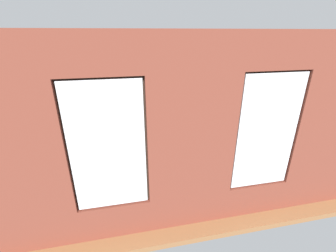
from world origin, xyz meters
The scene contains 22 objects.
ground_plane centered at (0.00, 0.00, -0.05)m, with size 7.30×5.42×0.10m, color #99663D.
brick_wall_with_windows centered at (0.00, 2.33, 1.52)m, with size 6.70×0.30×3.08m.
white_wall_right centered at (3.30, 0.20, 1.54)m, with size 0.10×4.42×3.08m, color silver.
couch_by_window centered at (0.14, 1.68, 0.33)m, with size 2.01×0.87×0.80m.
couch_left centered at (-2.65, 0.54, 0.33)m, with size 0.99×2.14×0.80m.
coffee_table centered at (-0.15, 0.19, 0.39)m, with size 1.20×0.78×0.45m.
cup_ceramic centered at (0.21, 0.30, 0.49)m, with size 0.07×0.07×0.09m, color silver.
candle_jar centered at (-0.48, 0.05, 0.51)m, with size 0.08×0.08×0.13m, color #B7333D.
table_plant_small centered at (-0.24, 0.30, 0.58)m, with size 0.16×0.16×0.24m.
remote_gray centered at (-0.15, 0.19, 0.46)m, with size 0.05×0.17×0.02m, color #59595B.
remote_black centered at (0.00, 0.09, 0.46)m, with size 0.05×0.17×0.02m, color black.
media_console centered at (3.00, 0.00, 0.26)m, with size 1.06×0.42×0.52m, color black.
tv_flatscreen centered at (3.00, 0.00, 0.91)m, with size 1.19×0.20×0.79m.
papasan_chair centered at (0.33, -1.47, 0.45)m, with size 1.13×1.13×0.70m.
potted_plant_by_left_couch centered at (-2.25, -0.96, 0.28)m, with size 0.26×0.26×0.45m.
potted_plant_corner_near_left centered at (-2.80, -1.71, 0.69)m, with size 0.66×0.66×1.08m.
potted_plant_mid_room_small centered at (-0.64, -0.86, 0.37)m, with size 0.31×0.31×0.55m.
potted_plant_corner_far_left centered at (-2.80, 1.77, 0.64)m, with size 0.78×0.78×1.17m.
potted_plant_between_couches centered at (-1.31, 1.63, 0.76)m, with size 0.81×0.81×1.18m.
potted_plant_beside_window_right centered at (1.78, 1.80, 0.77)m, with size 1.10×0.95×1.37m.
potted_plant_foreground_right centered at (2.70, -1.66, 0.46)m, with size 0.43×0.43×0.73m.
potted_plant_near_tv centered at (2.45, 0.98, 0.45)m, with size 0.72×0.69×1.09m.
Camera 1 is at (0.97, 5.17, 3.03)m, focal length 24.00 mm.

